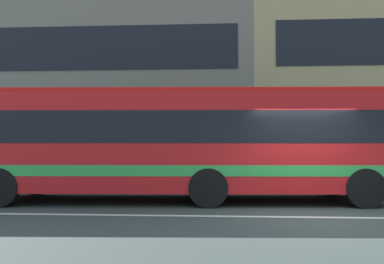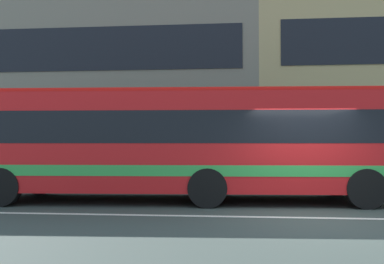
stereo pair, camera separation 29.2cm
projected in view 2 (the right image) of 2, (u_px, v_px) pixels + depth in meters
name	position (u px, v px, depth m)	size (l,w,h in m)	color
ground_plane	(317.00, 218.00, 8.61)	(160.00, 160.00, 0.00)	#38433E
lane_centre_line	(317.00, 218.00, 8.61)	(60.00, 0.16, 0.01)	silver
hedge_row_far	(341.00, 177.00, 14.38)	(23.47, 1.10, 0.85)	#3B6A37
apartment_block_left	(99.00, 84.00, 25.56)	(19.54, 11.66, 10.94)	gray
transit_bus	(183.00, 141.00, 11.27)	(11.38, 3.13, 3.09)	red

